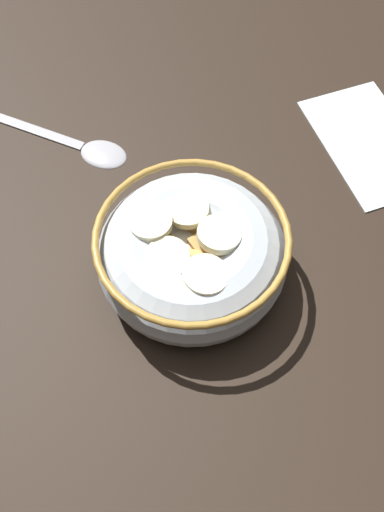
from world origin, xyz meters
TOP-DOWN VIEW (x-y plane):
  - ground_plane at (0.00, 0.00)cm, footprint 114.34×114.34cm
  - cereal_bowl at (0.01, -0.01)cm, footprint 15.73×15.73cm
  - spoon at (-15.14, -7.96)cm, footprint 9.36×13.38cm
  - folded_napkin at (-12.21, 19.24)cm, footprint 16.14×11.66cm

SIDE VIEW (x-z plane):
  - ground_plane at x=0.00cm, z-range -2.00..0.00cm
  - folded_napkin at x=-12.21cm, z-range 0.00..0.30cm
  - spoon at x=-15.14cm, z-range -0.05..0.75cm
  - cereal_bowl at x=0.01cm, z-range 0.12..6.55cm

